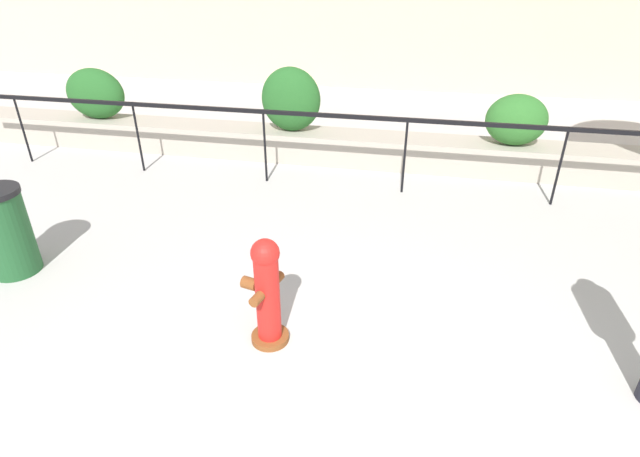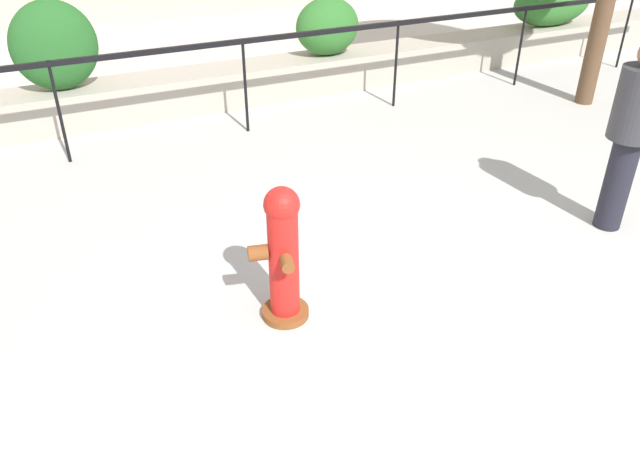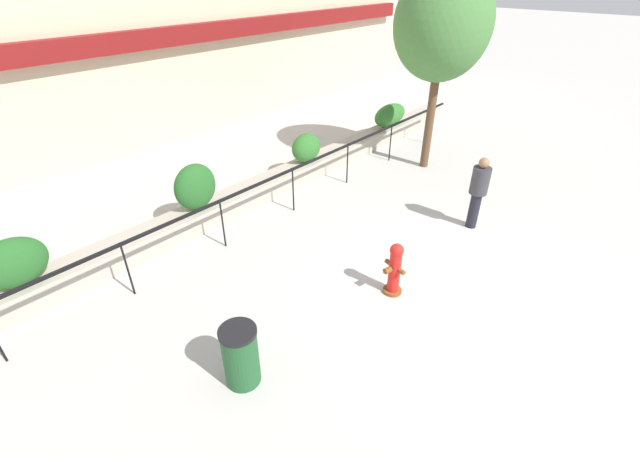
# 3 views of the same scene
# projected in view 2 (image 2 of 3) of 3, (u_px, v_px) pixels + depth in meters

# --- Properties ---
(ground_plane) EXTENTS (120.00, 120.00, 0.00)m
(ground_plane) POSITION_uv_depth(u_px,v_px,m) (503.00, 385.00, 4.09)
(ground_plane) COLOR #BCB7B2
(planter_wall_low) EXTENTS (18.00, 0.70, 0.50)m
(planter_wall_low) POSITION_uv_depth(u_px,v_px,m) (220.00, 87.00, 8.61)
(planter_wall_low) COLOR #ADA393
(planter_wall_low) RESTS_ON ground
(fence_railing_segment) EXTENTS (15.00, 0.05, 1.15)m
(fence_railing_segment) POSITION_uv_depth(u_px,v_px,m) (243.00, 50.00, 7.36)
(fence_railing_segment) COLOR black
(fence_railing_segment) RESTS_ON ground
(hedge_bush_1) EXTENTS (1.01, 0.61, 1.07)m
(hedge_bush_1) POSITION_uv_depth(u_px,v_px,m) (54.00, 46.00, 7.46)
(hedge_bush_1) COLOR #235B23
(hedge_bush_1) RESTS_ON planter_wall_low
(hedge_bush_2) EXTENTS (0.94, 0.66, 0.80)m
(hedge_bush_2) POSITION_uv_depth(u_px,v_px,m) (327.00, 26.00, 8.89)
(hedge_bush_2) COLOR #2D6B28
(hedge_bush_2) RESTS_ON planter_wall_low
(hedge_bush_3) EXTENTS (1.57, 0.66, 0.73)m
(hedge_bush_3) POSITION_uv_depth(u_px,v_px,m) (552.00, 3.00, 10.47)
(hedge_bush_3) COLOR #2D6B28
(hedge_bush_3) RESTS_ON planter_wall_low
(fire_hydrant) EXTENTS (0.47, 0.48, 1.08)m
(fire_hydrant) POSITION_uv_depth(u_px,v_px,m) (283.00, 254.00, 4.43)
(fire_hydrant) COLOR brown
(fire_hydrant) RESTS_ON ground
(pedestrian) EXTENTS (0.45, 0.45, 1.73)m
(pedestrian) POSITION_uv_depth(u_px,v_px,m) (633.00, 127.00, 5.36)
(pedestrian) COLOR black
(pedestrian) RESTS_ON ground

